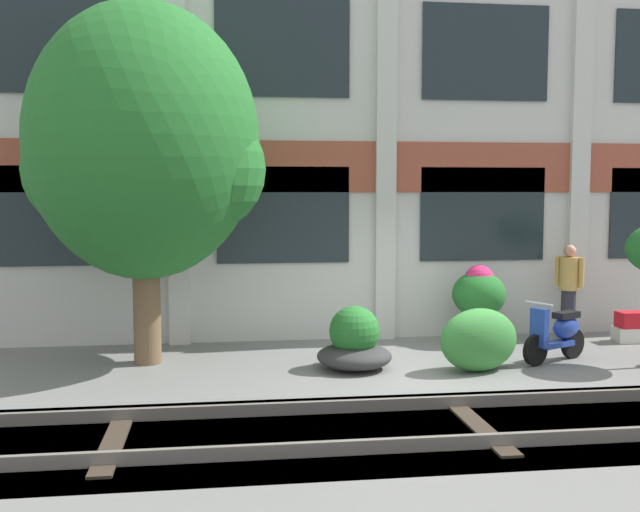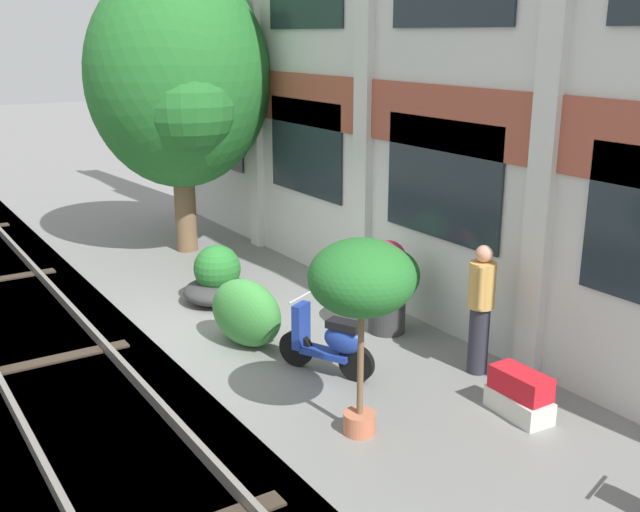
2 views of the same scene
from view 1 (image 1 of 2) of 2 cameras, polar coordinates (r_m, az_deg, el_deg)
The scene contains 10 objects.
ground_plane at distance 11.21m, azimuth 7.94°, elevation -8.89°, with size 80.00×80.00×0.00m, color slate.
apartment_facade at distance 13.80m, azimuth 4.78°, elevation 10.39°, with size 14.99×0.64×7.99m.
rail_tracks at distance 9.03m, azimuth 12.22°, elevation -13.33°, with size 22.63×2.80×0.43m.
broadleaf_tree at distance 11.79m, azimuth -13.29°, elevation 7.99°, with size 3.69×3.51×5.53m.
potted_plant_wide_bowl at distance 11.36m, azimuth 2.63°, elevation -6.73°, with size 1.14×1.14×0.96m.
potted_plant_square_trough at distance 14.46m, azimuth 23.02°, elevation -5.04°, with size 0.82×0.45×0.54m.
potted_plant_fluted_column at distance 13.40m, azimuth 12.01°, elevation -3.12°, with size 0.93×0.93×1.39m.
scooter_second_parked at distance 12.39m, azimuth 17.65°, elevation -5.67°, with size 1.27×0.77×0.98m.
resident_by_doorway at distance 14.19m, azimuth 18.43°, elevation -2.37°, with size 0.39×0.42×1.71m.
topiary_hedge at distance 11.42m, azimuth 12.01°, elevation -6.27°, with size 1.24×0.70×0.94m, color #388438.
Camera 1 is at (-2.97, -10.47, 2.70)m, focal length 42.00 mm.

